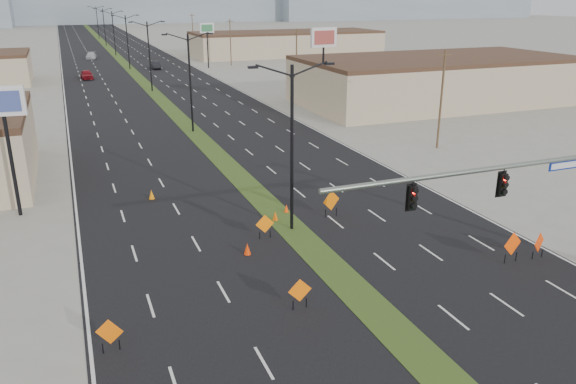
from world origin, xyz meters
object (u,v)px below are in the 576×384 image
object	(u,v)px
streetlight_2	(149,54)
cone_0	(247,249)
signal_mast	(532,189)
car_far	(91,56)
construction_sign_5	(512,245)
cone_3	(152,194)
streetlight_6	(97,21)
streetlight_3	(127,40)
construction_sign_0	(110,333)
pole_sign_east_near	(324,44)
pole_sign_west	(3,113)
streetlight_4	(114,32)
streetlight_5	(104,26)
car_mid	(155,65)
construction_sign_4	(539,243)
cone_2	(286,208)
construction_sign_3	(331,201)
pole_sign_east_far	(207,32)
car_left	(87,75)
construction_sign_1	(300,291)
streetlight_1	(190,80)
construction_sign_2	(265,225)
streetlight_0	(292,144)
cone_1	(275,216)

from	to	relation	value
streetlight_2	cone_0	distance (m)	58.75
signal_mast	car_far	distance (m)	116.92
construction_sign_5	cone_0	size ratio (longest dim) A/B	2.58
cone_3	streetlight_6	bearing A→B (deg)	87.41
streetlight_3	construction_sign_0	size ratio (longest dim) A/B	6.72
streetlight_3	pole_sign_east_near	distance (m)	55.68
cone_3	pole_sign_west	xyz separation A→B (m)	(-8.51, 0.10, 6.47)
streetlight_4	streetlight_5	world-z (taller)	same
car_mid	construction_sign_4	size ratio (longest dim) A/B	2.91
signal_mast	cone_2	world-z (taller)	signal_mast
streetlight_2	streetlight_6	size ratio (longest dim) A/B	1.00
construction_sign_3	pole_sign_east_far	xyz separation A→B (m)	(11.48, 79.36, 5.81)
car_left	construction_sign_1	size ratio (longest dim) A/B	2.96
streetlight_1	construction_sign_1	world-z (taller)	streetlight_1
car_left	cone_3	world-z (taller)	car_left
cone_0	construction_sign_2	bearing A→B (deg)	46.10
streetlight_2	streetlight_3	distance (m)	28.00
construction_sign_2	pole_sign_east_near	xyz separation A→B (m)	(18.32, 31.57, 7.42)
streetlight_0	streetlight_4	xyz separation A→B (m)	(0.00, 112.00, 0.00)
streetlight_4	pole_sign_east_near	world-z (taller)	pole_sign_east_near
cone_0	cone_3	xyz separation A→B (m)	(-3.59, 11.06, 0.00)
streetlight_2	construction_sign_3	bearing A→B (deg)	-86.73
streetlight_1	streetlight_2	size ratio (longest dim) A/B	1.00
streetlight_0	cone_2	distance (m)	5.85
streetlight_6	construction_sign_2	xyz separation A→B (m)	(-2.00, -168.72, -4.54)
streetlight_0	construction_sign_4	xyz separation A→B (m)	(11.04, -8.70, -4.53)
streetlight_5	streetlight_6	size ratio (longest dim) A/B	1.00
streetlight_5	pole_sign_east_near	bearing A→B (deg)	-81.50
streetlight_0	construction_sign_1	bearing A→B (deg)	-109.59
car_left	construction_sign_4	distance (m)	84.03
streetlight_4	pole_sign_west	xyz separation A→B (m)	(-15.73, -103.27, 1.39)
construction_sign_2	pole_sign_east_near	world-z (taller)	pole_sign_east_near
streetlight_6	construction_sign_5	world-z (taller)	streetlight_6
construction_sign_1	pole_sign_east_far	size ratio (longest dim) A/B	0.18
streetlight_1	construction_sign_5	world-z (taller)	streetlight_1
streetlight_0	construction_sign_4	distance (m)	14.77
streetlight_5	construction_sign_1	xyz separation A→B (m)	(-3.11, -148.74, -4.53)
construction_sign_1	pole_sign_west	bearing A→B (deg)	127.63
signal_mast	pole_sign_east_far	world-z (taller)	pole_sign_east_far
car_far	construction_sign_2	world-z (taller)	construction_sign_2
car_left	construction_sign_2	world-z (taller)	car_left
car_far	construction_sign_1	size ratio (longest dim) A/B	3.21
streetlight_3	cone_3	world-z (taller)	streetlight_3
streetlight_4	streetlight_1	bearing A→B (deg)	-90.00
signal_mast	streetlight_2	world-z (taller)	streetlight_2
construction_sign_0	construction_sign_1	bearing A→B (deg)	21.55
pole_sign_east_near	cone_3	bearing A→B (deg)	-142.75
car_far	cone_1	bearing A→B (deg)	-79.25
cone_3	construction_sign_3	bearing A→B (deg)	-36.52
streetlight_4	construction_sign_3	bearing A→B (deg)	-88.38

